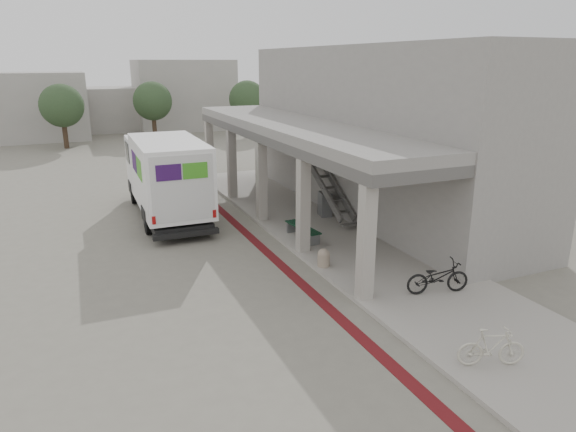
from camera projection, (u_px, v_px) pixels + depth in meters
name	position (u px, v px, depth m)	size (l,w,h in m)	color
ground	(250.00, 268.00, 16.54)	(120.00, 120.00, 0.00)	slate
bike_lane_stripe	(258.00, 244.00, 18.68)	(0.35, 40.00, 0.01)	#591115
sidewalk	(358.00, 249.00, 18.05)	(4.40, 28.00, 0.12)	gray
transit_building	(364.00, 133.00, 22.11)	(7.60, 17.00, 7.00)	gray
distant_backdrop	(88.00, 104.00, 46.19)	(28.00, 10.00, 6.50)	#97958F
tree_left	(62.00, 106.00, 38.31)	(3.20, 3.20, 4.80)	#38281C
tree_mid	(153.00, 101.00, 42.73)	(3.20, 3.20, 4.80)	#38281C
tree_right	(247.00, 99.00, 44.89)	(3.20, 3.20, 4.80)	#38281C
fedex_truck	(166.00, 175.00, 21.59)	(2.64, 8.01, 3.40)	black
bench	(303.00, 230.00, 18.84)	(0.61, 1.98, 0.46)	slate
bollard_near	(323.00, 258.00, 16.30)	(0.38, 0.38, 0.58)	gray
bollard_far	(324.00, 257.00, 16.29)	(0.39, 0.39, 0.59)	gray
utility_cabinet	(325.00, 204.00, 21.58)	(0.46, 0.61, 1.02)	slate
bicycle_black	(438.00, 277.00, 14.36)	(0.63, 1.81, 0.95)	black
bicycle_cream	(492.00, 347.00, 10.91)	(0.42, 1.47, 0.88)	beige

